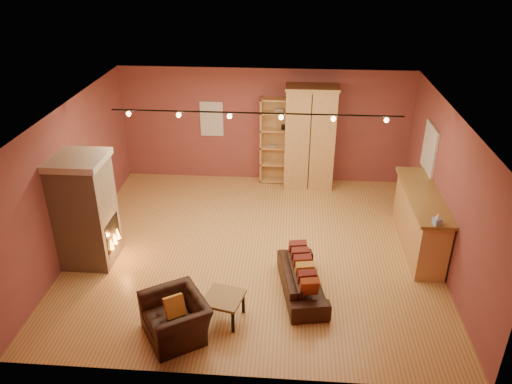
# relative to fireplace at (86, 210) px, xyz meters

# --- Properties ---
(floor) EXTENTS (7.00, 7.00, 0.00)m
(floor) POSITION_rel_fireplace_xyz_m (3.04, 0.60, -1.06)
(floor) COLOR #AA793C
(floor) RESTS_ON ground
(ceiling) EXTENTS (7.00, 7.00, 0.00)m
(ceiling) POSITION_rel_fireplace_xyz_m (3.04, 0.60, 1.74)
(ceiling) COLOR brown
(ceiling) RESTS_ON back_wall
(back_wall) EXTENTS (7.00, 0.02, 2.80)m
(back_wall) POSITION_rel_fireplace_xyz_m (3.04, 3.85, 0.34)
(back_wall) COLOR brown
(back_wall) RESTS_ON floor
(left_wall) EXTENTS (0.02, 6.50, 2.80)m
(left_wall) POSITION_rel_fireplace_xyz_m (-0.46, 0.60, 0.34)
(left_wall) COLOR brown
(left_wall) RESTS_ON floor
(right_wall) EXTENTS (0.02, 6.50, 2.80)m
(right_wall) POSITION_rel_fireplace_xyz_m (6.54, 0.60, 0.34)
(right_wall) COLOR brown
(right_wall) RESTS_ON floor
(fireplace) EXTENTS (1.01, 0.98, 2.12)m
(fireplace) POSITION_rel_fireplace_xyz_m (0.00, 0.00, 0.00)
(fireplace) COLOR tan
(fireplace) RESTS_ON floor
(back_window) EXTENTS (0.56, 0.04, 0.86)m
(back_window) POSITION_rel_fireplace_xyz_m (1.74, 3.83, 0.49)
(back_window) COLOR silver
(back_window) RESTS_ON back_wall
(bookcase) EXTENTS (0.88, 0.34, 2.15)m
(bookcase) POSITION_rel_fireplace_xyz_m (3.38, 3.74, 0.03)
(bookcase) COLOR tan
(bookcase) RESTS_ON floor
(armoire) EXTENTS (1.23, 0.70, 2.50)m
(armoire) POSITION_rel_fireplace_xyz_m (4.13, 3.53, 0.19)
(armoire) COLOR tan
(armoire) RESTS_ON floor
(bar_counter) EXTENTS (0.65, 2.47, 1.18)m
(bar_counter) POSITION_rel_fireplace_xyz_m (6.24, 0.91, -0.46)
(bar_counter) COLOR tan
(bar_counter) RESTS_ON floor
(tissue_box) EXTENTS (0.16, 0.16, 0.23)m
(tissue_box) POSITION_rel_fireplace_xyz_m (6.19, -0.23, 0.21)
(tissue_box) COLOR #86B2D7
(tissue_box) RESTS_ON bar_counter
(right_window) EXTENTS (0.05, 0.90, 1.00)m
(right_window) POSITION_rel_fireplace_xyz_m (6.51, 2.00, 0.59)
(right_window) COLOR silver
(right_window) RESTS_ON right_wall
(loveseat) EXTENTS (0.76, 1.71, 0.72)m
(loveseat) POSITION_rel_fireplace_xyz_m (3.97, -0.70, -0.71)
(loveseat) COLOR black
(loveseat) RESTS_ON floor
(armchair) EXTENTS (1.09, 1.19, 0.87)m
(armchair) POSITION_rel_fireplace_xyz_m (2.03, -1.89, -0.62)
(armchair) COLOR black
(armchair) RESTS_ON floor
(coffee_table) EXTENTS (0.70, 0.70, 0.44)m
(coffee_table) POSITION_rel_fireplace_xyz_m (2.72, -1.48, -0.68)
(coffee_table) COLOR olive
(coffee_table) RESTS_ON floor
(track_rail) EXTENTS (5.20, 0.09, 0.13)m
(track_rail) POSITION_rel_fireplace_xyz_m (3.04, 0.80, 1.63)
(track_rail) COLOR black
(track_rail) RESTS_ON ceiling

